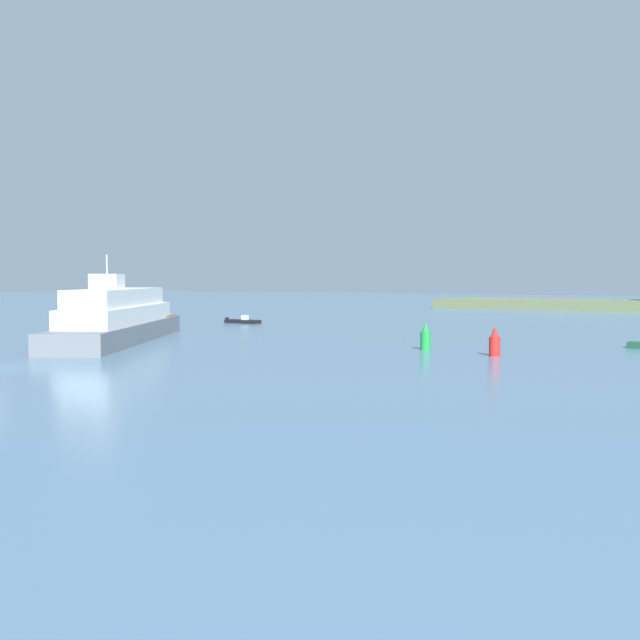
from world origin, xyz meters
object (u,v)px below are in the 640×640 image
object	(u,v)px
channel_buoy_green	(425,338)
channel_buoy_red	(495,343)
small_motorboat	(242,321)
white_riverboat	(119,319)

from	to	relation	value
channel_buoy_green	channel_buoy_red	bearing A→B (deg)	-17.46
channel_buoy_green	small_motorboat	bearing A→B (deg)	148.22
small_motorboat	channel_buoy_green	world-z (taller)	channel_buoy_green
white_riverboat	small_motorboat	size ratio (longest dim) A/B	5.41
channel_buoy_red	channel_buoy_green	xyz separation A→B (m)	(-5.45, 1.72, 0.00)
white_riverboat	channel_buoy_red	distance (m)	28.53
channel_buoy_red	white_riverboat	bearing A→B (deg)	-171.28
small_motorboat	channel_buoy_green	bearing A→B (deg)	-31.78
small_motorboat	channel_buoy_green	distance (m)	35.06
white_riverboat	small_motorboat	world-z (taller)	white_riverboat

